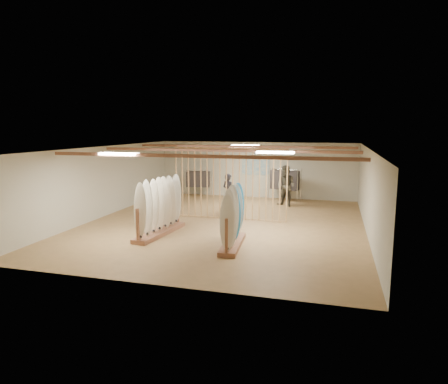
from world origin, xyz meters
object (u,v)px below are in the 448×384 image
(rack_left, at_px, (160,216))
(rack_right, at_px, (233,226))
(clothing_rack_b, at_px, (285,180))
(shopper_a, at_px, (228,190))
(clothing_rack_a, at_px, (198,179))
(shopper_b, at_px, (286,183))

(rack_left, height_order, rack_right, rack_left)
(clothing_rack_b, bearing_deg, rack_left, -96.48)
(rack_right, xyz_separation_m, shopper_a, (-1.45, 4.92, 0.28))
(rack_left, xyz_separation_m, clothing_rack_b, (3.26, 7.12, 0.41))
(rack_right, height_order, clothing_rack_a, rack_right)
(shopper_a, height_order, shopper_b, shopper_b)
(clothing_rack_a, relative_size, shopper_b, 0.67)
(shopper_a, bearing_deg, shopper_b, -114.35)
(clothing_rack_b, relative_size, shopper_a, 0.88)
(rack_right, xyz_separation_m, clothing_rack_b, (0.58, 7.77, 0.42))
(shopper_a, distance_m, shopper_b, 2.81)
(rack_left, relative_size, shopper_a, 1.49)
(rack_left, distance_m, shopper_b, 6.91)
(rack_right, distance_m, shopper_a, 5.14)
(shopper_a, bearing_deg, rack_left, 102.42)
(clothing_rack_b, xyz_separation_m, shopper_b, (0.20, -1.16, 0.00))
(clothing_rack_a, xyz_separation_m, shopper_a, (2.40, -3.01, 0.00))
(rack_right, distance_m, clothing_rack_a, 8.82)
(rack_right, relative_size, shopper_a, 1.26)
(rack_left, xyz_separation_m, shopper_b, (3.46, 5.96, 0.41))
(clothing_rack_b, bearing_deg, rack_right, -76.18)
(rack_left, xyz_separation_m, clothing_rack_a, (-1.17, 7.28, 0.27))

